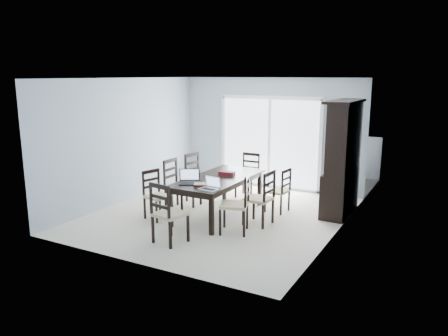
# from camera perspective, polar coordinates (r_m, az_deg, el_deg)

# --- Properties ---
(floor) EXTENTS (5.00, 5.00, 0.00)m
(floor) POSITION_cam_1_polar(r_m,az_deg,el_deg) (8.51, -0.69, -6.14)
(floor) COLOR beige
(floor) RESTS_ON ground
(ceiling) EXTENTS (5.00, 5.00, 0.00)m
(ceiling) POSITION_cam_1_polar(r_m,az_deg,el_deg) (8.08, -0.74, 11.64)
(ceiling) COLOR white
(ceiling) RESTS_ON back_wall
(back_wall) EXTENTS (4.50, 0.02, 2.60)m
(back_wall) POSITION_cam_1_polar(r_m,az_deg,el_deg) (10.43, 6.04, 4.52)
(back_wall) COLOR #909FAC
(back_wall) RESTS_ON floor
(wall_left) EXTENTS (0.02, 5.00, 2.60)m
(wall_left) POSITION_cam_1_polar(r_m,az_deg,el_deg) (9.49, -12.68, 3.54)
(wall_left) COLOR #909FAC
(wall_left) RESTS_ON floor
(wall_right) EXTENTS (0.02, 5.00, 2.60)m
(wall_right) POSITION_cam_1_polar(r_m,az_deg,el_deg) (7.38, 14.72, 1.04)
(wall_right) COLOR #909FAC
(wall_right) RESTS_ON floor
(balcony) EXTENTS (4.50, 2.00, 0.10)m
(balcony) POSITION_cam_1_polar(r_m,az_deg,el_deg) (11.59, 7.79, -1.54)
(balcony) COLOR gray
(balcony) RESTS_ON ground
(railing) EXTENTS (4.50, 0.06, 1.10)m
(railing) POSITION_cam_1_polar(r_m,az_deg,el_deg) (12.39, 9.52, 2.12)
(railing) COLOR #99999E
(railing) RESTS_ON balcony
(dining_table) EXTENTS (1.00, 2.20, 0.75)m
(dining_table) POSITION_cam_1_polar(r_m,az_deg,el_deg) (8.32, -0.70, -1.74)
(dining_table) COLOR black
(dining_table) RESTS_ON floor
(china_hutch) EXTENTS (0.50, 1.38, 2.20)m
(china_hutch) POSITION_cam_1_polar(r_m,az_deg,el_deg) (8.67, 15.20, 1.09)
(china_hutch) COLOR black
(china_hutch) RESTS_ON floor
(sliding_door) EXTENTS (2.52, 0.05, 2.18)m
(sliding_door) POSITION_cam_1_polar(r_m,az_deg,el_deg) (10.44, 5.96, 3.35)
(sliding_door) COLOR silver
(sliding_door) RESTS_ON floor
(chair_left_near) EXTENTS (0.50, 0.49, 1.06)m
(chair_left_near) POSITION_cam_1_polar(r_m,az_deg,el_deg) (8.31, -9.04, -2.73)
(chair_left_near) COLOR black
(chair_left_near) RESTS_ON floor
(chair_left_mid) EXTENTS (0.46, 0.45, 1.17)m
(chair_left_mid) POSITION_cam_1_polar(r_m,az_deg,el_deg) (8.82, -6.41, -1.39)
(chair_left_mid) COLOR black
(chair_left_mid) RESTS_ON floor
(chair_left_far) EXTENTS (0.52, 0.51, 1.18)m
(chair_left_far) POSITION_cam_1_polar(r_m,az_deg,el_deg) (9.36, -3.67, -0.51)
(chair_left_far) COLOR black
(chair_left_far) RESTS_ON floor
(chair_right_near) EXTENTS (0.58, 0.57, 1.20)m
(chair_right_near) POSITION_cam_1_polar(r_m,az_deg,el_deg) (7.42, 2.11, -3.81)
(chair_right_near) COLOR black
(chair_right_near) RESTS_ON floor
(chair_right_mid) EXTENTS (0.48, 0.46, 1.16)m
(chair_right_mid) POSITION_cam_1_polar(r_m,az_deg,el_deg) (7.81, 5.18, -3.16)
(chair_right_mid) COLOR black
(chair_right_mid) RESTS_ON floor
(chair_right_far) EXTENTS (0.43, 0.42, 1.02)m
(chair_right_far) POSITION_cam_1_polar(r_m,az_deg,el_deg) (8.60, 7.52, -2.30)
(chair_right_far) COLOR black
(chair_right_far) RESTS_ON floor
(chair_end_near) EXTENTS (0.52, 0.53, 1.17)m
(chair_end_near) POSITION_cam_1_polar(r_m,az_deg,el_deg) (6.97, -7.68, -5.06)
(chair_end_near) COLOR black
(chair_end_near) RESTS_ON floor
(chair_end_far) EXTENTS (0.42, 0.43, 1.11)m
(chair_end_far) POSITION_cam_1_polar(r_m,az_deg,el_deg) (9.71, 3.30, -0.25)
(chair_end_far) COLOR black
(chair_end_far) RESTS_ON floor
(laptop_dark) EXTENTS (0.45, 0.41, 0.25)m
(laptop_dark) POSITION_cam_1_polar(r_m,az_deg,el_deg) (7.83, -4.56, -1.63)
(laptop_dark) COLOR black
(laptop_dark) RESTS_ON dining_table
(laptop_silver) EXTENTS (0.33, 0.25, 0.22)m
(laptop_silver) POSITION_cam_1_polar(r_m,az_deg,el_deg) (7.40, -2.02, -2.48)
(laptop_silver) COLOR silver
(laptop_silver) RESTS_ON dining_table
(book_stack) EXTENTS (0.30, 0.27, 0.04)m
(book_stack) POSITION_cam_1_polar(r_m,az_deg,el_deg) (7.70, -3.08, -2.16)
(book_stack) COLOR maroon
(book_stack) RESTS_ON dining_table
(cell_phone) EXTENTS (0.10, 0.06, 0.01)m
(cell_phone) POSITION_cam_1_polar(r_m,az_deg,el_deg) (7.48, -3.58, -2.71)
(cell_phone) COLOR black
(cell_phone) RESTS_ON dining_table
(game_box) EXTENTS (0.33, 0.20, 0.08)m
(game_box) POSITION_cam_1_polar(r_m,az_deg,el_deg) (8.47, 0.36, -0.70)
(game_box) COLOR #4E0F1D
(game_box) RESTS_ON dining_table
(hot_tub) EXTENTS (2.05, 1.85, 1.02)m
(hot_tub) POSITION_cam_1_polar(r_m,az_deg,el_deg) (11.77, 4.34, 1.54)
(hot_tub) COLOR maroon
(hot_tub) RESTS_ON balcony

